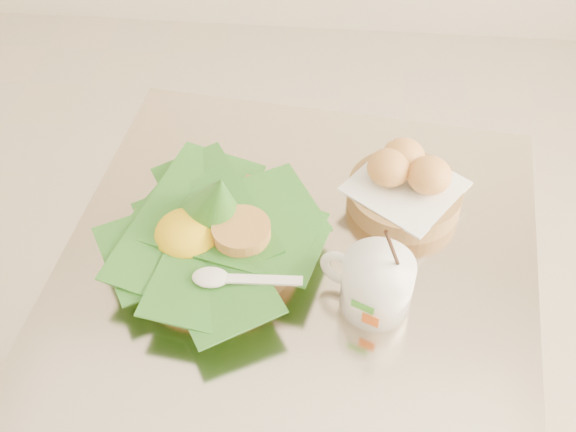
# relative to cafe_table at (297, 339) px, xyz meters

# --- Properties ---
(cafe_table) EXTENTS (0.77, 0.77, 0.75)m
(cafe_table) POSITION_rel_cafe_table_xyz_m (0.00, 0.00, 0.00)
(cafe_table) COLOR gray
(cafe_table) RESTS_ON floor
(rice_basket) EXTENTS (0.32, 0.32, 0.16)m
(rice_basket) POSITION_rel_cafe_table_xyz_m (-0.13, 0.00, 0.26)
(rice_basket) COLOR #A27345
(rice_basket) RESTS_ON cafe_table
(bread_basket) EXTENTS (0.21, 0.21, 0.09)m
(bread_basket) POSITION_rel_cafe_table_xyz_m (0.16, 0.13, 0.26)
(bread_basket) COLOR #A27345
(bread_basket) RESTS_ON cafe_table
(coffee_mug) EXTENTS (0.13, 0.11, 0.17)m
(coffee_mug) POSITION_rel_cafe_table_xyz_m (0.11, -0.07, 0.27)
(coffee_mug) COLOR white
(coffee_mug) RESTS_ON cafe_table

